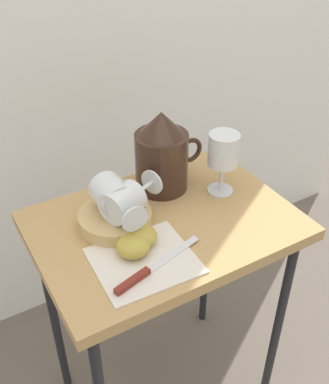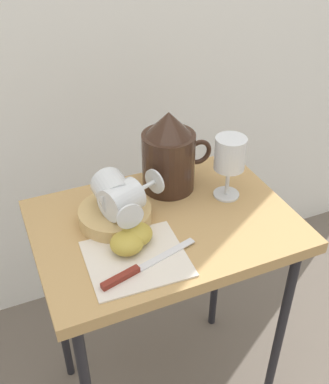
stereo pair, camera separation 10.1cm
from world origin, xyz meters
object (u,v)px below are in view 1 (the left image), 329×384
apple_half_left (140,236)px  table (164,244)px  wine_glass_upright (223,153)px  knife (147,272)px  wine_glass_tipped_near (113,196)px  wine_glass_tipped_far (124,201)px  pitcher (162,158)px  apple_half_right (133,246)px  basket_tray (115,219)px

apple_half_left → table: bearing=27.7°
wine_glass_upright → table: bearing=-170.0°
knife → apple_half_left: bearing=69.6°
wine_glass_tipped_near → wine_glass_tipped_far: (0.01, -0.03, -0.00)m
pitcher → wine_glass_upright: pitcher is taller
pitcher → apple_half_right: size_ratio=2.91×
table → wine_glass_upright: 0.26m
table → pitcher: 0.21m
wine_glass_tipped_near → basket_tray: bearing=-108.6°
table → apple_half_left: (-0.09, -0.04, 0.09)m
basket_tray → wine_glass_tipped_near: 0.06m
basket_tray → wine_glass_tipped_far: 0.06m
table → wine_glass_tipped_near: bearing=153.1°
table → pitcher: (0.06, 0.12, 0.15)m
apple_half_left → apple_half_right: (-0.03, -0.02, 0.00)m
wine_glass_tipped_far → table: bearing=-14.4°
wine_glass_tipped_far → wine_glass_tipped_near: bearing=114.2°
table → wine_glass_tipped_near: 0.18m
basket_tray → apple_half_right: (-0.01, -0.11, 0.01)m
table → wine_glass_tipped_far: size_ratio=4.29×
pitcher → wine_glass_upright: 0.15m
wine_glass_tipped_far → apple_half_left: wine_glass_tipped_far is taller
basket_tray → knife: bearing=-94.5°
table → knife: bearing=-131.9°
pitcher → wine_glass_tipped_far: size_ratio=1.31×
wine_glass_tipped_near → apple_half_left: (0.02, -0.10, -0.05)m
basket_tray → pitcher: size_ratio=0.80×
wine_glass_tipped_near → knife: wine_glass_tipped_near is taller
wine_glass_upright → wine_glass_tipped_far: wine_glass_upright is taller
wine_glass_tipped_far → apple_half_left: 0.08m
pitcher → wine_glass_tipped_far: pitcher is taller
basket_tray → pitcher: pitcher is taller
wine_glass_tipped_near → apple_half_left: size_ratio=2.04×
table → wine_glass_tipped_far: 0.17m
pitcher → wine_glass_tipped_near: bearing=-156.6°
apple_half_right → wine_glass_tipped_near: bearing=83.9°
wine_glass_tipped_near → knife: size_ratio=0.64×
wine_glass_upright → apple_half_right: bearing=-161.8°
table → basket_tray: basket_tray is taller
wine_glass_tipped_near → apple_half_left: wine_glass_tipped_near is taller
pitcher → apple_half_right: 0.26m
table → apple_half_right: bearing=-150.2°
wine_glass_upright → apple_half_left: bearing=-163.9°
pitcher → knife: bearing=-125.6°
basket_tray → apple_half_left: 0.09m
basket_tray → pitcher: 0.20m
wine_glass_tipped_near → apple_half_right: wine_glass_tipped_near is taller
table → apple_half_left: apple_half_left is taller
table → basket_tray: (-0.10, 0.04, 0.09)m
knife → basket_tray: bearing=85.5°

